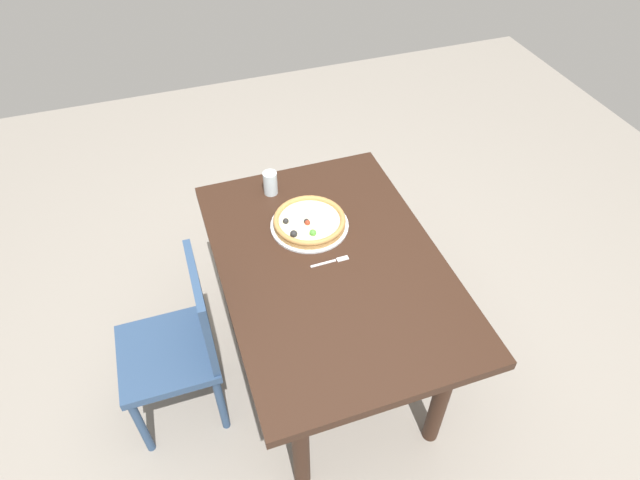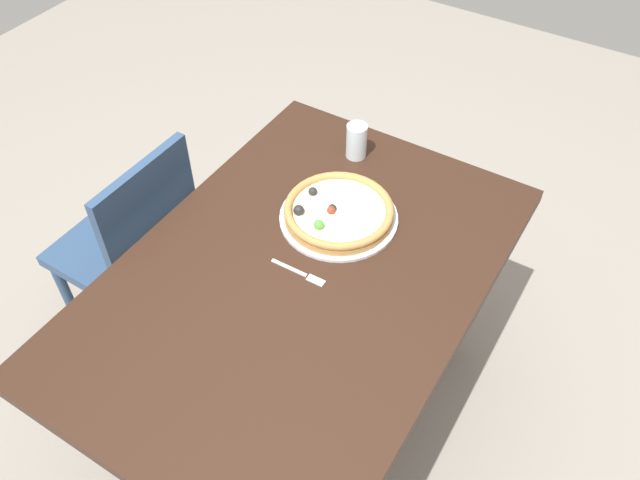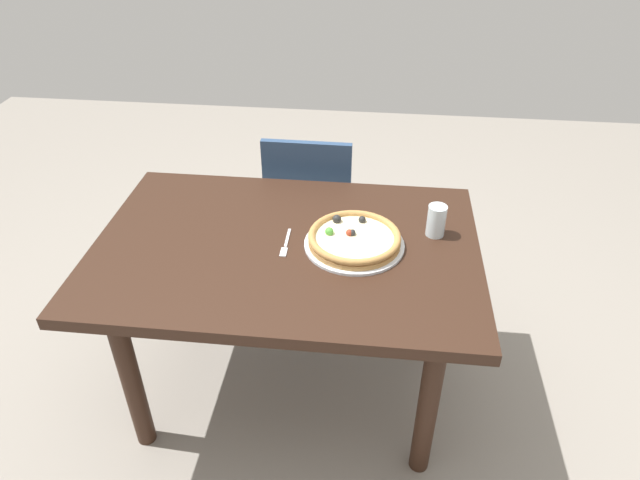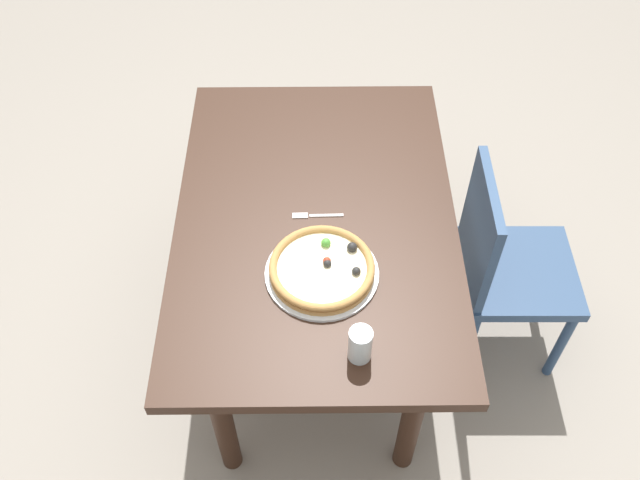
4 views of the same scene
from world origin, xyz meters
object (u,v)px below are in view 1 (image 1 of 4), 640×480
object	(u,v)px
plate	(310,225)
pizza	(309,221)
dining_table	(331,278)
fork	(333,261)
drinking_glass	(270,183)
chair_near	(181,343)

from	to	relation	value
plate	pizza	bearing A→B (deg)	-51.17
dining_table	fork	xyz separation A→B (m)	(-0.00, 0.01, 0.10)
fork	drinking_glass	world-z (taller)	drinking_glass
drinking_glass	fork	bearing A→B (deg)	13.73
chair_near	drinking_glass	bearing A→B (deg)	-46.40
chair_near	plate	distance (m)	0.74
plate	drinking_glass	xyz separation A→B (m)	(-0.28, -0.10, 0.05)
pizza	fork	distance (m)	0.24
chair_near	pizza	size ratio (longest dim) A/B	2.73
drinking_glass	plate	bearing A→B (deg)	19.77
drinking_glass	dining_table	bearing A→B (deg)	12.87
pizza	plate	bearing A→B (deg)	128.83
dining_table	drinking_glass	world-z (taller)	drinking_glass
chair_near	pizza	distance (m)	0.75
plate	fork	xyz separation A→B (m)	(0.23, 0.03, -0.00)
dining_table	plate	world-z (taller)	plate
chair_near	fork	xyz separation A→B (m)	(-0.00, 0.67, 0.27)
pizza	fork	xyz separation A→B (m)	(0.23, 0.03, -0.03)
dining_table	fork	bearing A→B (deg)	95.77
fork	plate	bearing A→B (deg)	95.15
plate	pizza	distance (m)	0.03
dining_table	drinking_glass	bearing A→B (deg)	-167.13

